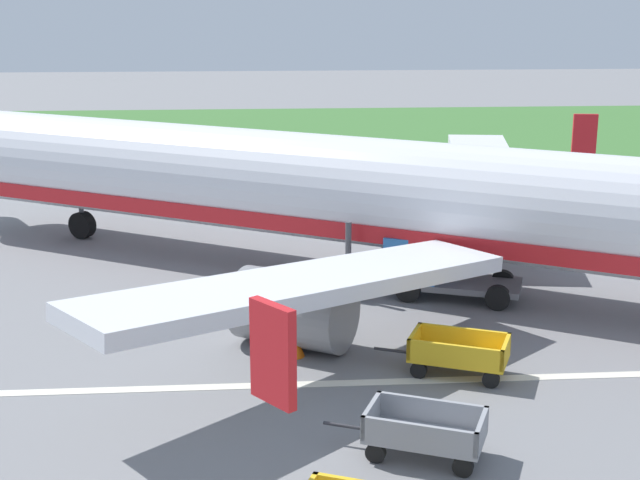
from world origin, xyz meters
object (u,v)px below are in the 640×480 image
object	(u,v)px
airplane	(336,191)
traffic_cone_near_plane	(295,343)
baggage_cart_fourth_in_row	(424,431)
baggage_cart_far_end	(458,353)
service_truck_beside_carts	(428,263)

from	to	relation	value
airplane	traffic_cone_near_plane	world-z (taller)	airplane
baggage_cart_fourth_in_row	baggage_cart_far_end	xyz separation A→B (m)	(1.71, 4.32, 0.00)
baggage_cart_fourth_in_row	baggage_cart_far_end	distance (m)	4.64
airplane	traffic_cone_near_plane	bearing A→B (deg)	-103.73
service_truck_beside_carts	traffic_cone_near_plane	size ratio (longest dim) A/B	6.36
baggage_cart_fourth_in_row	baggage_cart_far_end	size ratio (longest dim) A/B	1.00
baggage_cart_fourth_in_row	baggage_cart_far_end	bearing A→B (deg)	68.42
airplane	baggage_cart_far_end	distance (m)	9.70
airplane	baggage_cart_fourth_in_row	world-z (taller)	airplane
airplane	traffic_cone_near_plane	distance (m)	8.18
baggage_cart_far_end	traffic_cone_near_plane	distance (m)	4.52
baggage_cart_far_end	baggage_cart_fourth_in_row	bearing A→B (deg)	-111.58
baggage_cart_far_end	service_truck_beside_carts	world-z (taller)	service_truck_beside_carts
service_truck_beside_carts	traffic_cone_near_plane	world-z (taller)	service_truck_beside_carts
airplane	baggage_cart_fourth_in_row	distance (m)	13.63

